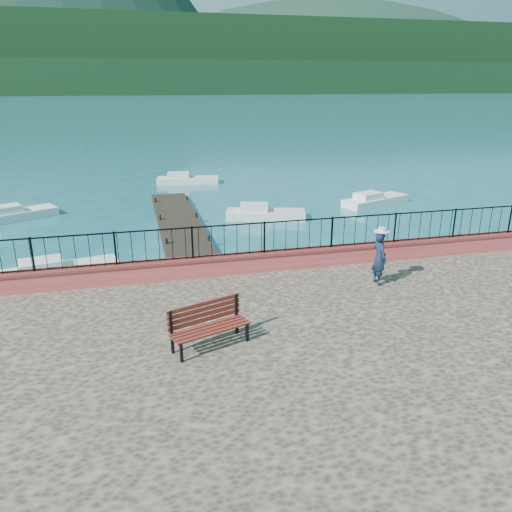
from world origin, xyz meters
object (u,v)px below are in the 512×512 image
park_bench (210,334)px  boat_2 (376,198)px  boat_0 (60,267)px  boat_4 (188,178)px  boat_3 (19,211)px  boat_1 (266,211)px  person (379,258)px

park_bench → boat_2: (12.27, 16.11, -1.10)m
boat_0 → boat_4: (6.61, 16.82, 0.00)m
boat_2 → boat_3: bearing=154.5°
boat_0 → boat_1: size_ratio=1.01×
park_bench → person: bearing=5.4°
boat_4 → boat_1: bearing=-66.6°
boat_0 → boat_1: (9.42, 6.22, 0.00)m
person → boat_4: bearing=5.3°
boat_2 → boat_4: (-9.83, 9.08, 0.00)m
person → boat_3: 19.84m
park_bench → boat_3: 19.18m
boat_1 → boat_2: bearing=27.7°
boat_3 → boat_1: bearing=-42.0°
boat_3 → boat_4: bearing=9.9°
park_bench → boat_1: (5.25, 14.59, -1.10)m
boat_1 → boat_0: bearing=-131.0°
boat_0 → boat_2: size_ratio=0.96×
person → boat_0: person is taller
boat_0 → boat_2: 18.17m
boat_3 → boat_0: bearing=-99.8°
park_bench → boat_0: (-4.17, 8.37, -1.10)m
person → boat_2: (6.96, 13.66, -1.58)m
boat_1 → park_bench: bearing=-94.2°
boat_0 → boat_3: (-3.04, 9.37, 0.00)m
boat_4 → boat_0: bearing=-102.9°
park_bench → person: person is taller
boat_0 → boat_4: bearing=56.4°
boat_3 → person: bearing=-78.5°
person → boat_2: size_ratio=0.37×
boat_1 → boat_2: size_ratio=0.95×
boat_4 → park_bench: bearing=-87.0°
park_bench → boat_4: size_ratio=0.44×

